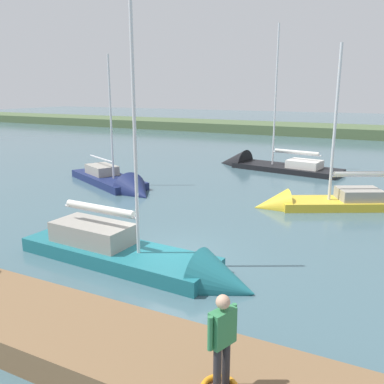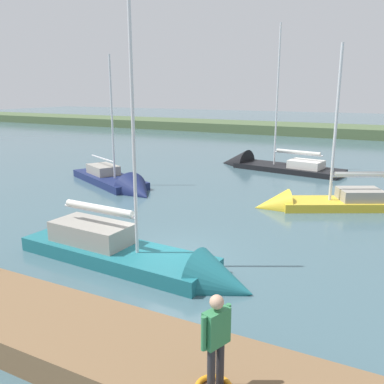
{
  "view_description": "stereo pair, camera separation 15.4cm",
  "coord_description": "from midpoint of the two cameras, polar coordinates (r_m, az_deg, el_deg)",
  "views": [
    {
      "loc": [
        -6.66,
        11.68,
        5.66
      ],
      "look_at": [
        1.2,
        -3.97,
        1.3
      ],
      "focal_mm": 38.57,
      "sensor_mm": 36.0,
      "label": 1
    },
    {
      "loc": [
        -6.8,
        11.61,
        5.66
      ],
      "look_at": [
        1.2,
        -3.97,
        1.3
      ],
      "focal_mm": 38.57,
      "sensor_mm": 36.0,
      "label": 2
    }
  ],
  "objects": [
    {
      "name": "sailboat_inner_slip",
      "position": [
        13.68,
        -6.26,
        -9.69
      ],
      "size": [
        8.61,
        2.48,
        9.42
      ],
      "rotation": [
        0.0,
        0.0,
        3.09
      ],
      "color": "#1E6B75",
      "rests_on": "ground_plane"
    },
    {
      "name": "sailboat_far_right",
      "position": [
        24.98,
        -9.79,
        0.93
      ],
      "size": [
        8.11,
        5.54,
        8.67
      ],
      "rotation": [
        0.0,
        0.0,
        2.67
      ],
      "color": "navy",
      "rests_on": "ground_plane"
    },
    {
      "name": "ground_plane",
      "position": [
        14.6,
        -2.66,
        -8.86
      ],
      "size": [
        200.0,
        200.0,
        0.0
      ],
      "primitive_type": "plane",
      "color": "#42606B"
    },
    {
      "name": "sailboat_mid_channel",
      "position": [
        21.3,
        17.91,
        -1.76
      ],
      "size": [
        7.82,
        5.29,
        8.62
      ],
      "rotation": [
        0.0,
        0.0,
        0.48
      ],
      "color": "gold",
      "rests_on": "ground_plane"
    },
    {
      "name": "person_on_dock",
      "position": [
        7.23,
        4.01,
        -19.25
      ],
      "size": [
        0.37,
        0.63,
        1.78
      ],
      "rotation": [
        0.0,
        0.0,
        2.79
      ],
      "color": "#28282D",
      "rests_on": "dock_pier"
    },
    {
      "name": "sailboat_outer_mooring",
      "position": [
        31.13,
        9.98,
        3.44
      ],
      "size": [
        9.62,
        3.95,
        11.27
      ],
      "rotation": [
        0.0,
        0.0,
        -0.16
      ],
      "color": "black",
      "rests_on": "ground_plane"
    },
    {
      "name": "far_shoreline",
      "position": [
        56.02,
        20.3,
        7.31
      ],
      "size": [
        180.0,
        8.0,
        2.4
      ],
      "primitive_type": "cube",
      "color": "#4C603D",
      "rests_on": "ground_plane"
    },
    {
      "name": "dock_pier",
      "position": [
        10.5,
        -18.77,
        -17.32
      ],
      "size": [
        22.39,
        2.47,
        0.66
      ],
      "primitive_type": "cube",
      "color": "brown",
      "rests_on": "ground_plane"
    }
  ]
}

